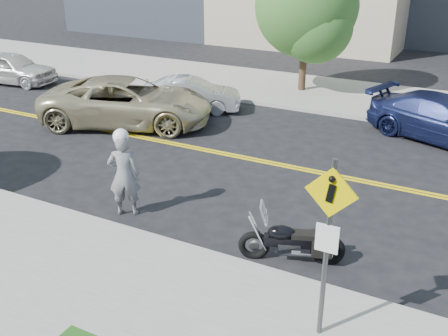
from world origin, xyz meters
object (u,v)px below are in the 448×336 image
at_px(parked_car_silver, 190,94).
at_px(parked_car_blue, 445,119).
at_px(pedestrian_sign, 328,234).
at_px(suv, 127,102).
at_px(parked_car_white, 11,68).
at_px(motorcycle, 293,233).
at_px(motorcyclist, 124,173).

xyz_separation_m(parked_car_silver, parked_car_blue, (8.73, 0.94, 0.10)).
relative_size(parked_car_silver, parked_car_blue, 0.75).
bearing_deg(pedestrian_sign, parked_car_silver, 130.34).
height_order(suv, parked_car_white, suv).
bearing_deg(parked_car_white, suv, -113.02).
bearing_deg(motorcycle, suv, 126.13).
bearing_deg(parked_car_white, motorcycle, -122.82).
xyz_separation_m(motorcyclist, parked_car_silver, (-2.82, 7.59, -0.44)).
height_order(motorcycle, parked_car_blue, parked_car_blue).
relative_size(motorcycle, parked_car_blue, 0.42).
xyz_separation_m(suv, parked_car_blue, (9.79, 3.32, -0.10)).
bearing_deg(motorcyclist, pedestrian_sign, 130.06).
height_order(pedestrian_sign, motorcyclist, pedestrian_sign).
relative_size(pedestrian_sign, suv, 0.52).
bearing_deg(motorcycle, parked_car_blue, 57.56).
xyz_separation_m(motorcyclist, parked_car_blue, (5.91, 8.53, -0.34)).
height_order(motorcycle, suv, suv).
height_order(suv, parked_car_silver, suv).
relative_size(motorcyclist, parked_car_white, 0.52).
height_order(motorcyclist, suv, motorcyclist).
distance_m(motorcyclist, suv, 6.50).
bearing_deg(motorcycle, parked_car_white, 134.58).
relative_size(motorcyclist, motorcycle, 1.03).
bearing_deg(motorcyclist, parked_car_blue, -154.19).
bearing_deg(suv, motorcyclist, -164.46).
relative_size(motorcyclist, parked_car_blue, 0.43).
distance_m(pedestrian_sign, motorcycle, 2.65).
distance_m(motorcycle, parked_car_blue, 8.76).
relative_size(motorcycle, parked_car_white, 0.50).
bearing_deg(motorcyclist, motorcycle, 149.93).
height_order(motorcycle, parked_car_silver, motorcycle).
xyz_separation_m(motorcycle, parked_car_white, (-15.95, 7.40, 0.07)).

